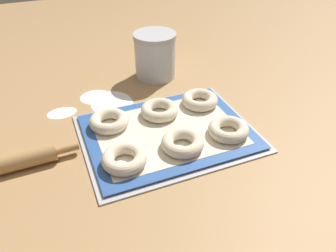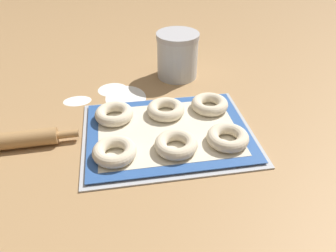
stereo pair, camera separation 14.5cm
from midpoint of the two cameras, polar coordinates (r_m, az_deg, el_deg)
ground_plane at (r=0.82m, az=5.58°, el=-2.02°), size 2.80×2.80×0.00m
baking_tray at (r=0.82m, az=5.05°, el=-1.55°), size 0.42×0.33×0.01m
baking_mat at (r=0.81m, az=5.07°, el=-1.24°), size 0.40×0.30×0.00m
bagel_front_left at (r=0.73m, az=-3.75°, el=-4.85°), size 0.10×0.10×0.03m
bagel_front_center at (r=0.75m, az=6.87°, el=-3.59°), size 0.10×0.10×0.03m
bagel_front_right at (r=0.79m, az=15.56°, el=-2.30°), size 0.10×0.10×0.03m
bagel_back_left at (r=0.85m, az=-4.63°, el=1.81°), size 0.10×0.10×0.03m
bagel_back_center at (r=0.86m, az=4.26°, el=2.60°), size 0.10×0.10×0.03m
bagel_back_right at (r=0.90m, az=11.86°, el=3.46°), size 0.10×0.10×0.03m
flour_canister at (r=1.06m, az=5.64°, el=12.00°), size 0.13×0.13×0.14m
flour_patch_near at (r=0.96m, az=-3.16°, el=4.79°), size 0.12×0.14×0.00m
flour_patch_far at (r=1.01m, az=-5.62°, el=6.15°), size 0.09×0.08×0.00m
flour_patch_side at (r=0.96m, az=-11.51°, el=4.10°), size 0.08×0.06×0.00m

